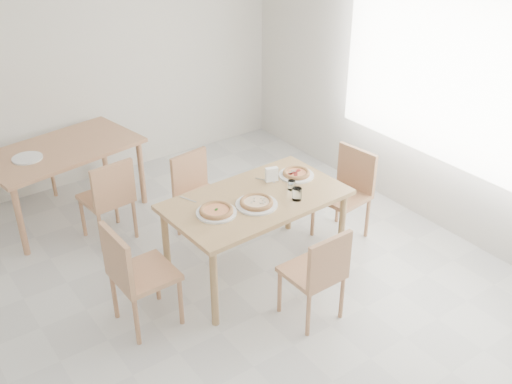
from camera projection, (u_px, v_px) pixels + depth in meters
room at (479, 88)px, 5.15m from camera, size 7.28×7.00×7.00m
main_table at (256, 206)px, 5.04m from camera, size 1.55×0.92×0.75m
chair_south at (319, 271)px, 4.56m from camera, size 0.41×0.41×0.83m
chair_north at (197, 189)px, 5.68m from camera, size 0.46×0.46×0.82m
chair_west at (134, 271)px, 4.49m from camera, size 0.45×0.45×0.90m
chair_east at (348, 187)px, 5.66m from camera, size 0.48×0.48×0.87m
plate_margherita at (216, 213)px, 4.77m from camera, size 0.33×0.33×0.02m
plate_mushroom at (257, 204)px, 4.88m from camera, size 0.35×0.35×0.02m
plate_pepperoni at (296, 175)px, 5.33m from camera, size 0.31×0.31×0.02m
pizza_margherita at (216, 210)px, 4.76m from camera, size 0.31×0.31×0.03m
pizza_mushroom at (257, 202)px, 4.87m from camera, size 0.34×0.34×0.03m
pizza_pepperoni at (296, 173)px, 5.32m from camera, size 0.26×0.26×0.03m
tumbler_a at (297, 194)px, 4.94m from camera, size 0.08×0.08×0.11m
tumbler_b at (292, 185)px, 5.10m from camera, size 0.06×0.06×0.08m
napkin_holder at (272, 175)px, 5.21m from camera, size 0.13×0.09×0.14m
fork_a at (188, 199)px, 4.96m from camera, size 0.08×0.17×0.01m
fork_b at (265, 180)px, 5.26m from camera, size 0.10×0.18×0.01m
second_table at (61, 156)px, 5.89m from camera, size 1.61×1.09×0.75m
chair_back_s at (109, 195)px, 5.55m from camera, size 0.46×0.46×0.85m
chair_back_n at (24, 144)px, 6.43m from camera, size 0.53×0.53×0.93m
plate_empty at (27, 158)px, 5.63m from camera, size 0.28×0.28×0.02m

